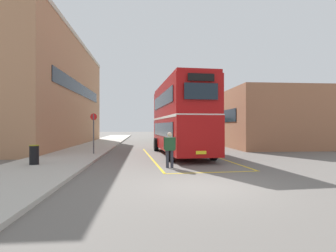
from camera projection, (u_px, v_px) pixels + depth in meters
ground_plane at (167, 149)px, 22.90m from camera, size 135.60×135.60×0.00m
sidewalk_left at (94, 146)px, 24.72m from camera, size 4.00×57.60×0.14m
brick_building_left at (49, 93)px, 26.18m from camera, size 6.22×22.19×10.30m
depot_building_right at (253, 120)px, 28.72m from camera, size 8.36×17.22×5.13m
double_decker_bus at (180, 117)px, 17.91m from camera, size 3.30×9.94×4.75m
single_deck_bus at (184, 128)px, 36.66m from camera, size 3.35×9.05×3.02m
pedestrian_boarding at (170, 147)px, 12.40m from camera, size 0.55×0.24×1.63m
litter_bin at (34, 155)px, 12.46m from camera, size 0.44×0.44×0.90m
bus_stop_sign at (94, 129)px, 17.42m from camera, size 0.44×0.12×2.59m
bay_marking_yellow at (185, 158)px, 16.07m from camera, size 5.02×12.09×0.01m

